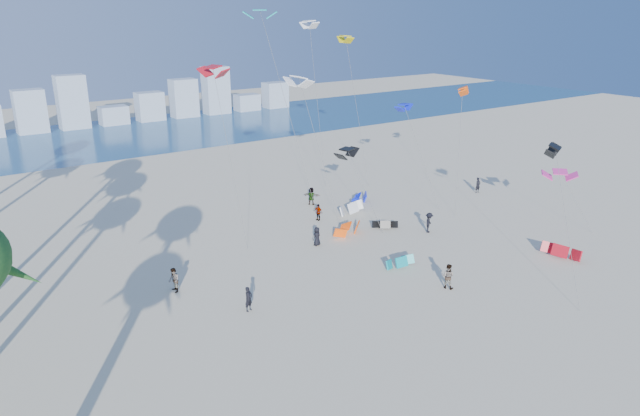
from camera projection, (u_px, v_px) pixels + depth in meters
ground at (453, 386)px, 29.70m from camera, size 220.00×220.00×0.00m
ocean at (83, 140)px, 85.60m from camera, size 220.00×220.00×0.00m
kitesurfer_near at (249, 299)px, 36.91m from camera, size 0.70×0.58×1.63m
kitesurfer_mid at (448, 276)px, 39.92m from camera, size 0.99×1.07×1.76m
kitesurfers_far at (337, 219)px, 50.81m from camera, size 35.06×13.36×1.75m
grounded_kites at (398, 226)px, 50.38m from camera, size 13.29×22.34×1.05m
flying_kites at (348, 76)px, 52.48m from camera, size 26.31×38.97×18.53m
distant_skyline at (56, 111)px, 91.73m from camera, size 85.00×3.00×8.40m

